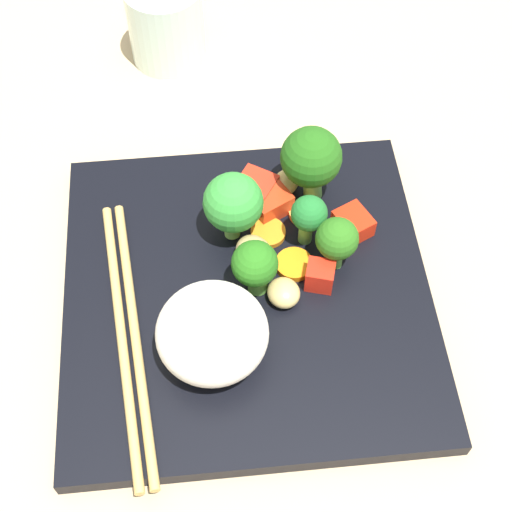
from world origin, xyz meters
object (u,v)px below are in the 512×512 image
Objects in this scene: drinking_glass at (166,23)px; chopstick_pair at (128,334)px; square_plate at (247,293)px; broccoli_floret_0 at (311,159)px; carrot_slice_2 at (304,213)px; rice_mound at (212,333)px.

chopstick_pair is at bearing -95.78° from drinking_glass.
square_plate is 12.15cm from broccoli_floret_0.
broccoli_floret_0 reaches higher than chopstick_pair.
carrot_slice_2 is at bearing 118.51° from chopstick_pair.
broccoli_floret_0 is 0.91× the size of drinking_glass.
chopstick_pair is at bearing -144.28° from carrot_slice_2.
rice_mound is 15.00cm from carrot_slice_2.
broccoli_floret_0 is 23.65cm from drinking_glass.
rice_mound reaches higher than square_plate.
broccoli_floret_0 is 0.30× the size of chopstick_pair.
drinking_glass is at bearing 116.39° from carrot_slice_2.
broccoli_floret_0 is at bearing 74.48° from carrot_slice_2.
square_plate is 3.98× the size of broccoli_floret_0.
broccoli_floret_0 reaches higher than rice_mound.
square_plate is 3.53× the size of rice_mound.
broccoli_floret_0 is (5.95, 9.18, 5.29)cm from square_plate.
broccoli_floret_0 is at bearing -59.70° from drinking_glass.
carrot_slice_2 is at bearing -105.52° from broccoli_floret_0.
carrot_slice_2 is 25.39cm from drinking_glass.
broccoli_floret_0 is (8.81, 14.59, 1.48)cm from rice_mound.
drinking_glass reaches higher than square_plate.
rice_mound is at bearing -84.96° from drinking_glass.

